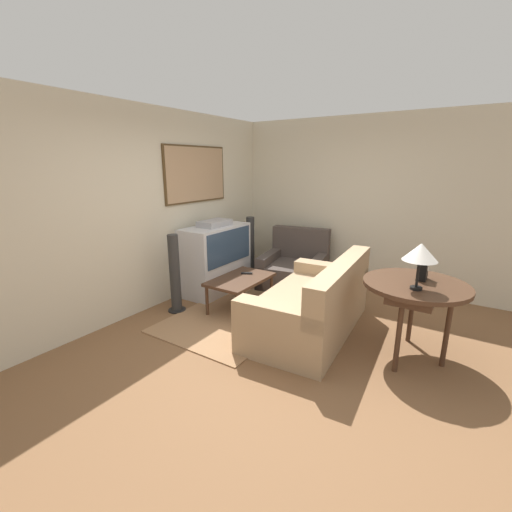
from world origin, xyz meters
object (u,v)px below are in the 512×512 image
armchair (294,268)px  mantel_clock (423,269)px  tv (216,258)px  console_table (416,290)px  couch (313,306)px  speaker_tower_right (250,248)px  speaker_tower_left (175,276)px  table_lamp (421,253)px  coffee_table (241,281)px

armchair → mantel_clock: bearing=-40.3°
tv → console_table: (-0.42, -2.93, 0.21)m
armchair → console_table: (-1.34, -2.01, 0.47)m
couch → speaker_tower_right: size_ratio=1.81×
armchair → mantel_clock: 2.46m
tv → armchair: (0.93, -0.91, -0.26)m
speaker_tower_left → table_lamp: bearing=-84.3°
armchair → table_lamp: bearing=-46.9°
coffee_table → speaker_tower_right: 1.47m
speaker_tower_right → coffee_table: bearing=-151.4°
armchair → mantel_clock: (-1.20, -2.04, 0.65)m
table_lamp → mantel_clock: (0.34, -0.00, -0.24)m
couch → console_table: size_ratio=1.92×
coffee_table → table_lamp: bearing=-96.3°
armchair → speaker_tower_right: speaker_tower_right is taller
couch → tv: bearing=-106.9°
armchair → speaker_tower_right: bearing=171.2°
console_table → mantel_clock: 0.24m
tv → coffee_table: bearing=-116.9°
console_table → mantel_clock: size_ratio=4.46×
couch → console_table: 1.17m
coffee_table → speaker_tower_left: (-0.53, 0.70, 0.10)m
coffee_table → speaker_tower_right: bearing=28.6°
tv → couch: 1.90m
coffee_table → console_table: console_table is taller
speaker_tower_right → table_lamp: bearing=-117.7°
armchair → tv: bearing=-144.3°
table_lamp → speaker_tower_left: 3.00m
coffee_table → speaker_tower_left: bearing=127.4°
coffee_table → mantel_clock: (0.10, -2.21, 0.53)m
coffee_table → speaker_tower_left: speaker_tower_left is taller
armchair → table_lamp: table_lamp is taller
coffee_table → console_table: (-0.04, -2.19, 0.34)m
speaker_tower_right → couch: bearing=-126.6°
couch → speaker_tower_right: 2.25m
coffee_table → table_lamp: table_lamp is taller
mantel_clock → speaker_tower_left: 3.01m
console_table → speaker_tower_left: speaker_tower_left is taller
coffee_table → table_lamp: size_ratio=2.12×
console_table → table_lamp: table_lamp is taller
speaker_tower_right → mantel_clock: bearing=-112.2°
armchair → coffee_table: 1.32m
mantel_clock → armchair: bearing=59.5°
speaker_tower_left → speaker_tower_right: size_ratio=1.00×
tv → coffee_table: (-0.38, -0.74, -0.13)m
table_lamp → speaker_tower_left: (-0.29, 2.91, -0.67)m
tv → speaker_tower_right: tv is taller
tv → table_lamp: table_lamp is taller
console_table → speaker_tower_right: size_ratio=0.94×
tv → speaker_tower_left: size_ratio=1.06×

